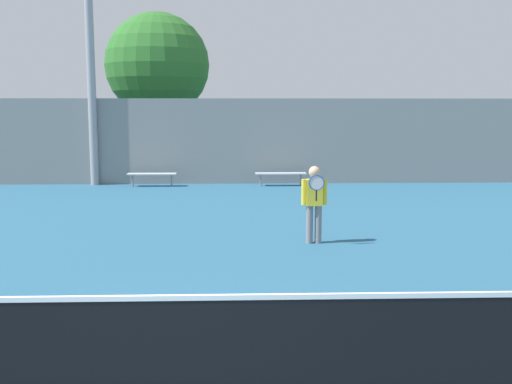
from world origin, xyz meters
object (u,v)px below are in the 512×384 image
Objects in this scene: tennis_player at (314,200)px; light_pole_far_right at (88,3)px; bench_courtside_far at (152,175)px; bench_adjacent_court at (281,174)px; tennis_net at (164,344)px; tree_green_tall at (157,66)px.

light_pole_far_right is (-6.66, 9.75, 5.45)m from tennis_player.
bench_courtside_far and bench_adjacent_court have the same top height.
tree_green_tall reaches higher than tennis_net.
bench_adjacent_court is at bearing -4.92° from light_pole_far_right.
tree_green_tall is at bearing 62.96° from light_pole_far_right.
tennis_player is 13.00m from light_pole_far_right.
light_pole_far_right is at bearing 175.08° from bench_adjacent_court.
tennis_net is 6.82m from tennis_player.
bench_adjacent_court is 8.93m from light_pole_far_right.
tree_green_tall reaches higher than bench_adjacent_court.
tennis_net reaches higher than bench_adjacent_court.
light_pole_far_right is 4.51m from tree_green_tall.
bench_courtside_far is at bearing 115.42° from tennis_player.
tennis_net is 15.76m from bench_adjacent_court.
bench_adjacent_court is 0.27× the size of tree_green_tall.
bench_adjacent_court is at bearing 89.08° from tennis_player.
tennis_player is 0.88× the size of bench_adjacent_court.
tennis_net is 15.76m from bench_courtside_far.
tennis_player is 0.92× the size of bench_courtside_far.
bench_courtside_far is at bearing -86.44° from tree_green_tall.
bench_courtside_far is at bearing -15.10° from light_pole_far_right.
bench_adjacent_court is at bearing 0.00° from bench_courtside_far.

